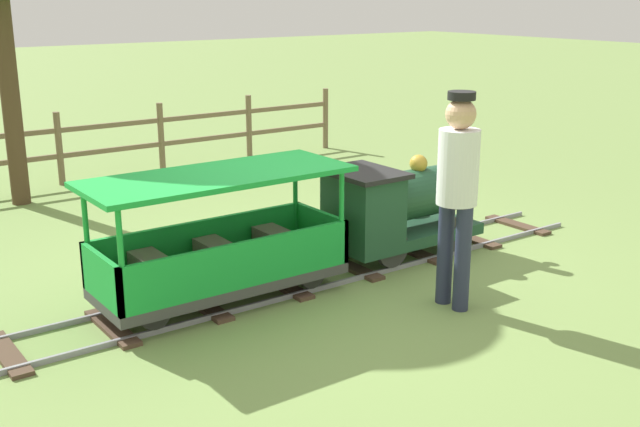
{
  "coord_description": "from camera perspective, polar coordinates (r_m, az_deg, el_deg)",
  "views": [
    {
      "loc": [
        4.95,
        -3.51,
        2.29
      ],
      "look_at": [
        0.0,
        0.05,
        0.55
      ],
      "focal_mm": 43.68,
      "sensor_mm": 36.0,
      "label": 1
    }
  ],
  "objects": [
    {
      "name": "passenger_car",
      "position": [
        5.91,
        -7.3,
        -2.62
      ],
      "size": [
        0.8,
        2.0,
        0.97
      ],
      "color": "#3F3F3F",
      "rests_on": "ground_plane"
    },
    {
      "name": "locomotive",
      "position": [
        6.86,
        5.63,
        0.57
      ],
      "size": [
        0.7,
        1.45,
        0.99
      ],
      "color": "#1E472D",
      "rests_on": "ground_plane"
    },
    {
      "name": "conductor_person",
      "position": [
        5.73,
        10.03,
        2.2
      ],
      "size": [
        0.3,
        0.3,
        1.62
      ],
      "color": "#282D47",
      "rests_on": "ground_plane"
    },
    {
      "name": "ground_plane",
      "position": [
        6.49,
        -0.39,
        -4.75
      ],
      "size": [
        60.0,
        60.0,
        0.0
      ],
      "primitive_type": "plane",
      "color": "#75934C"
    },
    {
      "name": "track",
      "position": [
        6.5,
        -0.18,
        -4.56
      ],
      "size": [
        0.74,
        5.7,
        0.04
      ],
      "color": "gray",
      "rests_on": "ground_plane"
    },
    {
      "name": "fence_section",
      "position": [
        10.22,
        -15.0,
        5.21
      ],
      "size": [
        0.08,
        6.78,
        0.9
      ],
      "color": "#756047",
      "rests_on": "ground_plane"
    }
  ]
}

